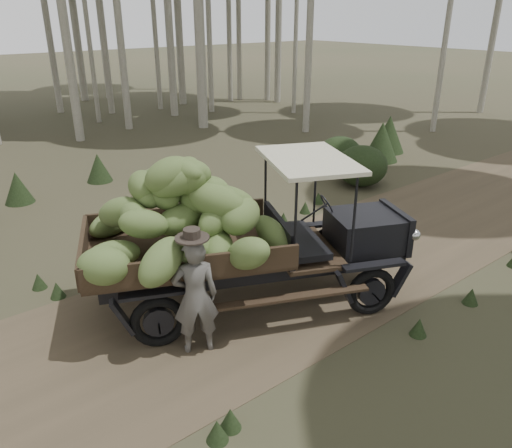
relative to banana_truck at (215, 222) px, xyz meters
name	(u,v)px	position (x,y,z in m)	size (l,w,h in m)	color
ground	(281,285)	(1.39, -0.05, -1.61)	(120.00, 120.00, 0.00)	#473D2B
dirt_track	(281,284)	(1.39, -0.05, -1.60)	(70.00, 4.00, 0.01)	brown
banana_truck	(215,222)	(0.00, 0.00, 0.00)	(5.72, 3.83, 2.80)	black
farmer	(195,295)	(-0.84, -0.71, -0.68)	(0.78, 0.67, 1.97)	#54514D
undergrowth	(362,251)	(2.74, -0.79, -1.06)	(23.13, 22.44, 1.35)	#233319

